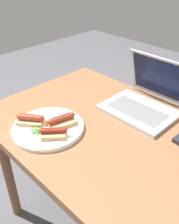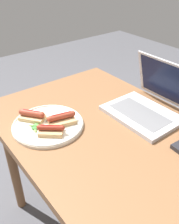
% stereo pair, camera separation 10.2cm
% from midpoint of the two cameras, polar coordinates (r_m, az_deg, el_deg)
% --- Properties ---
extents(desk, '(1.00, 0.73, 0.72)m').
position_cam_midpoint_polar(desk, '(1.10, 5.79, -7.23)').
color(desk, brown).
rests_on(desk, ground_plane).
extents(laptop, '(0.32, 0.29, 0.23)m').
position_cam_midpoint_polar(laptop, '(1.15, 15.91, 1.57)').
color(laptop, '#B7B7BC').
rests_on(laptop, desk).
extents(plate, '(0.29, 0.29, 0.02)m').
position_cam_midpoint_polar(plate, '(1.04, -6.71, -2.96)').
color(plate, silver).
rests_on(plate, desk).
extents(sausage_toast_left, '(0.11, 0.11, 0.04)m').
position_cam_midpoint_polar(sausage_toast_left, '(0.97, -5.86, -4.22)').
color(sausage_toast_left, tan).
rests_on(sausage_toast_left, plate).
extents(sausage_toast_middle, '(0.12, 0.11, 0.05)m').
position_cam_midpoint_polar(sausage_toast_middle, '(1.06, -10.36, -0.85)').
color(sausage_toast_middle, tan).
rests_on(sausage_toast_middle, plate).
extents(sausage_toast_right, '(0.10, 0.12, 0.05)m').
position_cam_midpoint_polar(sausage_toast_right, '(1.03, -3.64, -1.66)').
color(sausage_toast_right, tan).
rests_on(sausage_toast_right, plate).
extents(salad_pile, '(0.07, 0.04, 0.01)m').
position_cam_midpoint_polar(salad_pile, '(1.02, -9.56, -3.51)').
color(salad_pile, '#387A33').
rests_on(salad_pile, plate).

